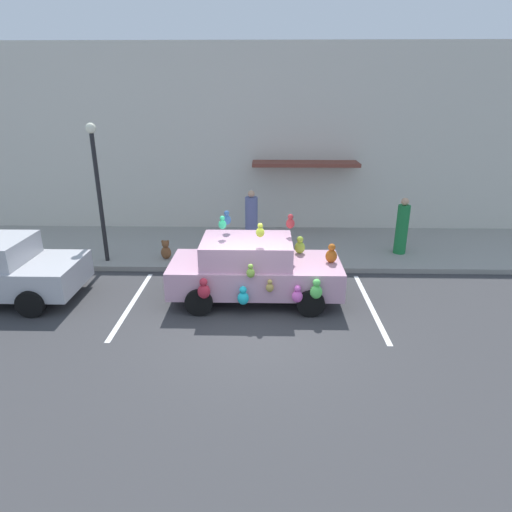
{
  "coord_description": "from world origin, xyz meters",
  "views": [
    {
      "loc": [
        0.26,
        -8.42,
        4.77
      ],
      "look_at": [
        0.04,
        1.94,
        0.9
      ],
      "focal_mm": 30.5,
      "sensor_mm": 36.0,
      "label": 1
    }
  ],
  "objects_px": {
    "plush_covered_car": "(254,269)",
    "pedestrian_walking_past": "(402,228)",
    "pedestrian_near_shopfront": "(251,221)",
    "teddy_bear_on_sidewalk": "(166,250)",
    "street_lamp_post": "(97,180)"
  },
  "relations": [
    {
      "from": "pedestrian_near_shopfront",
      "to": "pedestrian_walking_past",
      "type": "distance_m",
      "value": 4.63
    },
    {
      "from": "teddy_bear_on_sidewalk",
      "to": "pedestrian_walking_past",
      "type": "distance_m",
      "value": 7.16
    },
    {
      "from": "plush_covered_car",
      "to": "pedestrian_walking_past",
      "type": "bearing_deg",
      "value": 34.13
    },
    {
      "from": "street_lamp_post",
      "to": "pedestrian_near_shopfront",
      "type": "distance_m",
      "value": 4.7
    },
    {
      "from": "plush_covered_car",
      "to": "pedestrian_walking_past",
      "type": "xyz_separation_m",
      "value": [
        4.43,
        3.0,
        0.15
      ]
    },
    {
      "from": "teddy_bear_on_sidewalk",
      "to": "street_lamp_post",
      "type": "distance_m",
      "value": 2.74
    },
    {
      "from": "plush_covered_car",
      "to": "pedestrian_near_shopfront",
      "type": "bearing_deg",
      "value": 92.75
    },
    {
      "from": "plush_covered_car",
      "to": "pedestrian_walking_past",
      "type": "relative_size",
      "value": 2.37
    },
    {
      "from": "street_lamp_post",
      "to": "pedestrian_walking_past",
      "type": "relative_size",
      "value": 2.26
    },
    {
      "from": "street_lamp_post",
      "to": "pedestrian_walking_past",
      "type": "bearing_deg",
      "value": 5.37
    },
    {
      "from": "pedestrian_walking_past",
      "to": "teddy_bear_on_sidewalk",
      "type": "bearing_deg",
      "value": -174.67
    },
    {
      "from": "teddy_bear_on_sidewalk",
      "to": "pedestrian_near_shopfront",
      "type": "xyz_separation_m",
      "value": [
        2.51,
        1.18,
        0.57
      ]
    },
    {
      "from": "street_lamp_post",
      "to": "plush_covered_car",
      "type": "bearing_deg",
      "value": -26.26
    },
    {
      "from": "pedestrian_near_shopfront",
      "to": "pedestrian_walking_past",
      "type": "height_order",
      "value": "pedestrian_near_shopfront"
    },
    {
      "from": "pedestrian_near_shopfront",
      "to": "pedestrian_walking_past",
      "type": "relative_size",
      "value": 1.05
    }
  ]
}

